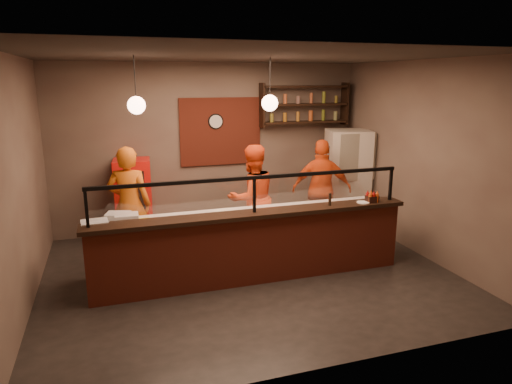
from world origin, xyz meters
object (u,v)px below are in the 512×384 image
object	(u,v)px
cook_mid	(252,198)
pizza_dough	(228,213)
cook_left	(129,205)
fridge	(347,178)
pepper_mill	(330,199)
red_cooler	(134,200)
condiment_caddy	(372,199)
cook_right	(322,189)
wall_clock	(216,121)

from	to	relation	value
cook_mid	pizza_dough	size ratio (longest dim) A/B	3.37
cook_left	fridge	bearing A→B (deg)	-154.89
pizza_dough	pepper_mill	bearing A→B (deg)	-22.17
fridge	pizza_dough	xyz separation A→B (m)	(-2.84, -1.47, -0.06)
red_cooler	condiment_caddy	bearing A→B (deg)	-31.36
fridge	cook_mid	bearing A→B (deg)	-147.53
cook_mid	pepper_mill	xyz separation A→B (m)	(0.80, -1.31, 0.24)
red_cooler	pizza_dough	world-z (taller)	red_cooler
condiment_caddy	pepper_mill	bearing A→B (deg)	178.56
fridge	condiment_caddy	xyz separation A→B (m)	(-0.71, -2.06, 0.15)
cook_right	fridge	distance (m)	1.00
cook_mid	cook_right	distance (m)	1.41
cook_right	pepper_mill	bearing A→B (deg)	89.91
fridge	pepper_mill	world-z (taller)	fridge
wall_clock	red_cooler	bearing A→B (deg)	-169.24
wall_clock	cook_mid	size ratio (longest dim) A/B	0.16
cook_left	pizza_dough	size ratio (longest dim) A/B	3.46
condiment_caddy	red_cooler	bearing A→B (deg)	144.02
cook_right	condiment_caddy	world-z (taller)	cook_right
red_cooler	pizza_dough	distance (m)	2.29
cook_left	cook_right	bearing A→B (deg)	-162.16
cook_left	cook_right	size ratio (longest dim) A/B	1.02
wall_clock	cook_right	distance (m)	2.42
pizza_dough	condiment_caddy	xyz separation A→B (m)	(2.12, -0.59, 0.20)
pizza_dough	condiment_caddy	distance (m)	2.21
cook_mid	fridge	size ratio (longest dim) A/B	0.95
cook_left	pepper_mill	distance (m)	3.17
cook_mid	red_cooler	distance (m)	2.23
wall_clock	red_cooler	world-z (taller)	wall_clock
fridge	pizza_dough	size ratio (longest dim) A/B	3.54
cook_right	pizza_dough	xyz separation A→B (m)	(-2.01, -0.91, -0.01)
cook_mid	red_cooler	xyz separation A→B (m)	(-1.91, 1.15, -0.17)
wall_clock	red_cooler	xyz separation A→B (m)	(-1.63, -0.31, -1.35)
wall_clock	cook_left	world-z (taller)	wall_clock
cook_left	condiment_caddy	world-z (taller)	cook_left
cook_left	condiment_caddy	xyz separation A→B (m)	(3.54, -1.44, 0.17)
cook_left	condiment_caddy	distance (m)	3.82
fridge	condiment_caddy	bearing A→B (deg)	-94.88
wall_clock	fridge	size ratio (longest dim) A/B	0.16
fridge	red_cooler	size ratio (longest dim) A/B	1.29
fridge	cook_left	bearing A→B (deg)	-157.42
pizza_dough	condiment_caddy	size ratio (longest dim) A/B	3.10
cook_right	condiment_caddy	xyz separation A→B (m)	(0.11, -1.50, 0.19)
red_cooler	cook_left	bearing A→B (deg)	-91.97
wall_clock	pepper_mill	distance (m)	3.12
wall_clock	pizza_dough	size ratio (longest dim) A/B	0.55
red_cooler	cook_right	bearing A→B (deg)	-11.87
wall_clock	cook_mid	distance (m)	1.90
red_cooler	condiment_caddy	xyz separation A→B (m)	(3.42, -2.48, 0.36)
wall_clock	condiment_caddy	size ratio (longest dim) A/B	1.71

